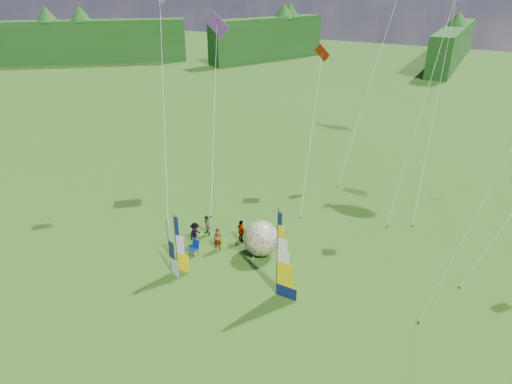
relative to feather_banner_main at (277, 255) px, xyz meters
The scene contains 18 objects.
ground 3.88m from the feather_banner_main, 113.48° to the right, with size 220.00×220.00×0.00m, color #406D18.
treeline_ring 3.07m from the feather_banner_main, 113.48° to the right, with size 210.00×210.00×8.00m, color #113C0C, non-canonical shape.
feather_banner_main is the anchor object (origin of this frame).
side_banner_left 6.57m from the feather_banner_main, behind, with size 1.06×0.10×3.86m, color #DFC806, non-canonical shape.
side_banner_far 6.84m from the feather_banner_main, 169.94° to the right, with size 1.05×0.10×3.58m, color white, non-canonical shape.
bol_inflatable 4.59m from the feather_banner_main, 129.58° to the left, with size 2.34×2.34×2.34m, color #000FA2.
spectator_a 6.29m from the feather_banner_main, 156.57° to the left, with size 0.58×0.38×1.60m, color #66594C.
spectator_b 8.34m from the feather_banner_main, 153.04° to the left, with size 0.73×0.36×1.49m, color #66594C.
spectator_c 7.82m from the feather_banner_main, 162.67° to the left, with size 1.07×0.40×1.65m, color #66594C.
spectator_d 6.41m from the feather_banner_main, 139.08° to the left, with size 0.98×0.40×1.67m, color #66594C.
camp_chair 7.09m from the feather_banner_main, behind, with size 0.60×0.60×1.04m, color #04195A, non-canonical shape.
kite_whale 19.52m from the feather_banner_main, 74.52° to the left, with size 4.54×15.80×17.64m, color black, non-canonical shape.
kite_rainbow_delta 15.49m from the feather_banner_main, 135.98° to the left, with size 8.25×12.40×14.98m, color #F03055, non-canonical shape.
kite_parafoil 12.49m from the feather_banner_main, 24.03° to the left, with size 8.17×10.04×18.04m, color #D4532C, non-canonical shape.
small_kite_red 14.38m from the feather_banner_main, 104.51° to the left, with size 4.86×11.49×12.09m, color red, non-canonical shape.
small_kite_orange 16.93m from the feather_banner_main, 73.25° to the left, with size 3.29×10.00×18.72m, color #DE562B, non-canonical shape.
small_kite_pink 15.40m from the feather_banner_main, 152.13° to the left, with size 7.34×9.76×16.54m, color #DA5996, non-canonical shape.
small_kite_green 22.12m from the feather_banner_main, 92.39° to the left, with size 3.70×12.22×19.42m, color green, non-canonical shape.
Camera 1 is at (10.10, -16.80, 16.84)m, focal length 32.00 mm.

